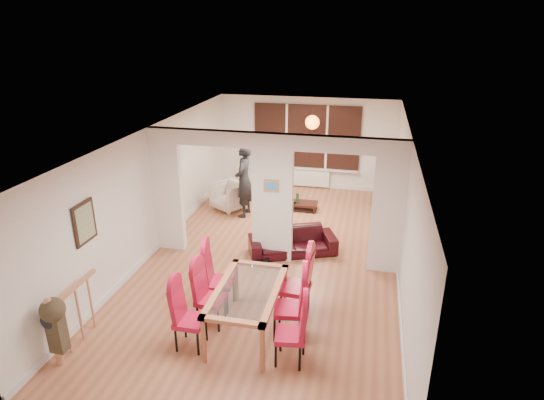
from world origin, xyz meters
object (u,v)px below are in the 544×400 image
(sofa, at_px, (292,241))
(bottle, at_px, (297,198))
(dining_chair_la, at_px, (190,316))
(bowl, at_px, (292,202))
(person, at_px, (244,180))
(dining_chair_lc, at_px, (219,278))
(television, at_px, (375,193))
(dining_chair_rb, at_px, (289,304))
(armchair, at_px, (229,196))
(dining_chair_rc, at_px, (296,283))
(dining_table, at_px, (248,311))
(coffee_table, at_px, (300,206))
(dining_chair_ra, at_px, (290,330))
(dining_chair_lb, at_px, (211,296))

(sofa, bearing_deg, bottle, 74.74)
(dining_chair_la, relative_size, bowl, 4.47)
(person, bearing_deg, dining_chair_lc, 11.10)
(person, bearing_deg, television, 116.56)
(dining_chair_rb, bearing_deg, armchair, 109.30)
(dining_chair_rb, bearing_deg, dining_chair_rc, 82.50)
(dining_table, bearing_deg, coffee_table, 90.31)
(sofa, bearing_deg, dining_chair_rc, -100.88)
(dining_chair_rc, relative_size, coffee_table, 1.32)
(dining_chair_ra, bearing_deg, dining_table, 138.26)
(dining_chair_lb, bearing_deg, sofa, 79.24)
(dining_table, relative_size, dining_chair_rc, 1.42)
(sofa, bearing_deg, dining_chair_rb, -103.13)
(dining_chair_ra, xyz_separation_m, armchair, (-2.56, 5.25, -0.17))
(dining_table, xyz_separation_m, television, (1.85, 5.93, -0.09))
(person, relative_size, television, 1.75)
(dining_chair_ra, height_order, sofa, dining_chair_ra)
(bottle, bearing_deg, dining_table, -89.19)
(dining_chair_lb, relative_size, dining_chair_ra, 1.00)
(person, distance_m, bowl, 1.41)
(sofa, bearing_deg, coffee_table, 73.39)
(dining_chair_lc, relative_size, coffee_table, 1.25)
(bottle, bearing_deg, armchair, -172.71)
(dining_chair_lb, relative_size, person, 0.57)
(dining_chair_lc, height_order, bowl, dining_chair_lc)
(television, bearing_deg, dining_chair_ra, 167.90)
(dining_chair_rc, height_order, sofa, dining_chair_rc)
(person, distance_m, television, 3.55)
(dining_chair_rb, bearing_deg, dining_chair_lb, 170.71)
(dining_chair_la, distance_m, dining_chair_lb, 0.59)
(person, bearing_deg, coffee_table, 117.83)
(dining_chair_ra, bearing_deg, dining_chair_rb, 93.50)
(dining_table, xyz_separation_m, bowl, (-0.23, 5.02, -0.16))
(dining_chair_lc, bearing_deg, coffee_table, 73.91)
(dining_chair_lb, relative_size, television, 1.00)
(dining_table, xyz_separation_m, dining_chair_rc, (0.63, 0.63, 0.20))
(person, relative_size, bowl, 7.87)
(armchair, bearing_deg, dining_chair_lb, -43.85)
(person, bearing_deg, armchair, -120.82)
(person, height_order, bowl, person)
(dining_table, relative_size, dining_chair_ra, 1.60)
(dining_chair_lb, xyz_separation_m, person, (-0.69, 4.37, 0.40))
(armchair, bearing_deg, coffee_table, 42.34)
(dining_chair_rc, distance_m, bowl, 4.49)
(dining_chair_rb, relative_size, armchair, 1.49)
(dining_chair_ra, height_order, armchair, dining_chair_ra)
(bottle, bearing_deg, coffee_table, 68.03)
(dining_table, height_order, coffee_table, dining_table)
(armchair, bearing_deg, dining_chair_ra, -32.14)
(dining_chair_ra, relative_size, bowl, 4.47)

